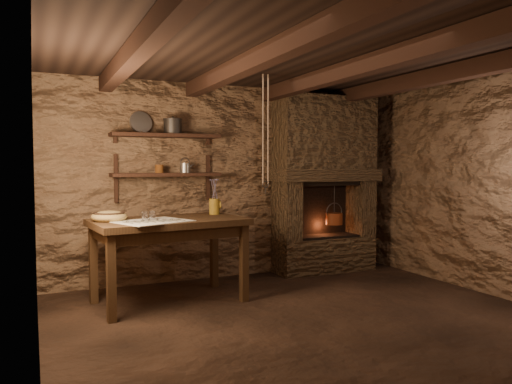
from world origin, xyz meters
name	(u,v)px	position (x,y,z in m)	size (l,w,h in m)	color
floor	(310,321)	(0.00, 0.00, 0.00)	(4.50, 4.50, 0.00)	black
back_wall	(230,182)	(0.00, 2.00, 1.20)	(4.50, 0.04, 2.40)	brown
front_wall	(504,206)	(0.00, -2.00, 1.20)	(4.50, 0.04, 2.40)	brown
left_wall	(36,195)	(-2.25, 0.00, 1.20)	(0.04, 4.00, 2.40)	brown
right_wall	(491,185)	(2.25, 0.00, 1.20)	(0.04, 4.00, 2.40)	brown
ceiling	(311,53)	(0.00, 0.00, 2.40)	(4.50, 4.00, 0.04)	black
beam_far_left	(140,47)	(-1.50, 0.00, 2.31)	(0.14, 3.95, 0.16)	black
beam_mid_left	(260,58)	(-0.50, 0.00, 2.31)	(0.14, 3.95, 0.16)	black
beam_mid_right	(358,68)	(0.50, 0.00, 2.31)	(0.14, 3.95, 0.16)	black
beam_far_right	(441,76)	(1.50, 0.00, 2.31)	(0.14, 3.95, 0.16)	black
shelf_lower	(166,175)	(-0.85, 1.84, 1.30)	(1.25, 0.30, 0.04)	black
shelf_upper	(166,136)	(-0.85, 1.84, 1.75)	(1.25, 0.30, 0.04)	black
hearth	(324,179)	(1.25, 1.77, 1.23)	(1.43, 0.51, 2.30)	#3D2D1E
work_table	(169,258)	(-1.01, 1.12, 0.46)	(1.60, 1.02, 0.86)	black
linen_cloth	(153,221)	(-1.21, 0.93, 0.87)	(0.65, 0.52, 0.01)	white
pewter_cutlery_row	(154,221)	(-1.21, 0.91, 0.88)	(0.55, 0.21, 0.01)	#9B998D
drinking_glasses	(152,215)	(-1.19, 1.06, 0.91)	(0.21, 0.06, 0.08)	white
stoneware_jug	(214,199)	(-0.43, 1.37, 1.04)	(0.14, 0.14, 0.40)	olive
wooden_bowl	(109,217)	(-1.59, 1.18, 0.90)	(0.35, 0.35, 0.12)	olive
iron_stockpot	(173,127)	(-0.77, 1.84, 1.85)	(0.21, 0.21, 0.16)	#2A2725
tin_pan	(141,122)	(-1.12, 1.94, 1.90)	(0.26, 0.26, 0.04)	#A9A9A3
small_kettle	(185,168)	(-0.62, 1.84, 1.38)	(0.16, 0.12, 0.17)	#A9A9A3
rusty_tin	(159,169)	(-0.93, 1.84, 1.37)	(0.09, 0.09, 0.09)	#5A2E12
red_pot	(334,218)	(1.37, 1.72, 0.71)	(0.29, 0.29, 0.54)	maroon
hanging_ropes	(266,129)	(0.05, 1.05, 1.80)	(0.08, 0.08, 1.20)	tan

